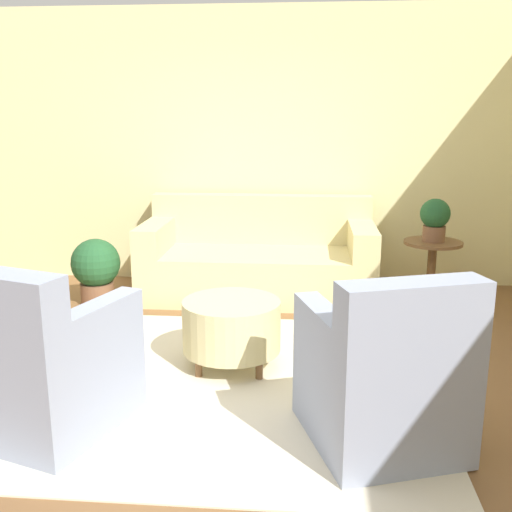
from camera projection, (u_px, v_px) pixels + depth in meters
ground_plane at (227, 384)px, 3.99m from camera, size 16.00×16.00×0.00m
wall_back at (259, 148)px, 6.20m from camera, size 9.13×0.12×2.80m
rug at (227, 383)px, 3.99m from camera, size 2.67×2.57×0.01m
couch at (258, 261)px, 5.88m from camera, size 2.23×1.00×0.95m
armchair_left at (43, 366)px, 3.33m from camera, size 0.95×1.01×0.98m
armchair_right at (385, 379)px, 3.18m from camera, size 0.95×1.01×0.98m
ottoman_table at (232, 326)px, 4.20m from camera, size 0.69×0.69×0.48m
side_table at (432, 261)px, 5.59m from camera, size 0.54×0.54×0.60m
potted_plant_on_side_table at (435, 218)px, 5.49m from camera, size 0.27×0.27×0.40m
potted_plant_floor at (96, 268)px, 5.60m from camera, size 0.46×0.46×0.62m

